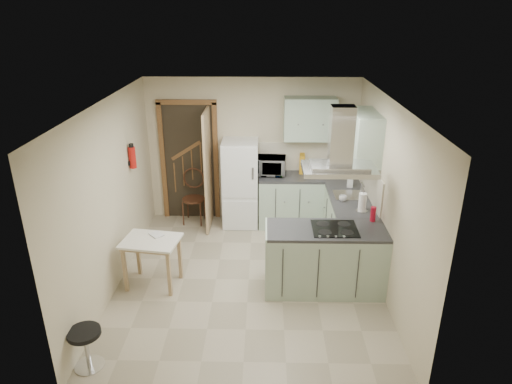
{
  "coord_description": "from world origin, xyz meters",
  "views": [
    {
      "loc": [
        0.21,
        -5.47,
        3.58
      ],
      "look_at": [
        0.09,
        0.45,
        1.15
      ],
      "focal_mm": 32.0,
      "sensor_mm": 36.0,
      "label": 1
    }
  ],
  "objects_px": {
    "drop_leaf_table": "(153,262)",
    "extractor_hood": "(339,169)",
    "fridge": "(240,184)",
    "peninsula": "(325,259)",
    "bentwood_chair": "(193,199)",
    "stool": "(87,348)",
    "microwave": "(269,166)"
  },
  "relations": [
    {
      "from": "fridge",
      "to": "microwave",
      "type": "relative_size",
      "value": 2.71
    },
    {
      "from": "fridge",
      "to": "microwave",
      "type": "height_order",
      "value": "fridge"
    },
    {
      "from": "stool",
      "to": "fridge",
      "type": "bearing_deg",
      "value": 67.47
    },
    {
      "from": "drop_leaf_table",
      "to": "fridge",
      "type": "bearing_deg",
      "value": 69.33
    },
    {
      "from": "bentwood_chair",
      "to": "microwave",
      "type": "distance_m",
      "value": 1.45
    },
    {
      "from": "extractor_hood",
      "to": "bentwood_chair",
      "type": "bearing_deg",
      "value": 136.99
    },
    {
      "from": "fridge",
      "to": "drop_leaf_table",
      "type": "xyz_separation_m",
      "value": [
        -1.1,
        -1.94,
        -0.4
      ]
    },
    {
      "from": "drop_leaf_table",
      "to": "bentwood_chair",
      "type": "bearing_deg",
      "value": 91.11
    },
    {
      "from": "extractor_hood",
      "to": "stool",
      "type": "distance_m",
      "value": 3.49
    },
    {
      "from": "drop_leaf_table",
      "to": "bentwood_chair",
      "type": "xyz_separation_m",
      "value": [
        0.27,
        1.96,
        0.09
      ]
    },
    {
      "from": "bentwood_chair",
      "to": "extractor_hood",
      "type": "bearing_deg",
      "value": -37.27
    },
    {
      "from": "drop_leaf_table",
      "to": "extractor_hood",
      "type": "bearing_deg",
      "value": 7.81
    },
    {
      "from": "bentwood_chair",
      "to": "peninsula",
      "type": "bearing_deg",
      "value": -38.63
    },
    {
      "from": "extractor_hood",
      "to": "drop_leaf_table",
      "type": "distance_m",
      "value": 2.78
    },
    {
      "from": "peninsula",
      "to": "drop_leaf_table",
      "type": "bearing_deg",
      "value": 178.9
    },
    {
      "from": "peninsula",
      "to": "fridge",
      "type": "bearing_deg",
      "value": 121.74
    },
    {
      "from": "fridge",
      "to": "bentwood_chair",
      "type": "relative_size",
      "value": 1.71
    },
    {
      "from": "peninsula",
      "to": "microwave",
      "type": "bearing_deg",
      "value": 109.87
    },
    {
      "from": "peninsula",
      "to": "stool",
      "type": "relative_size",
      "value": 3.34
    },
    {
      "from": "extractor_hood",
      "to": "drop_leaf_table",
      "type": "bearing_deg",
      "value": 178.94
    },
    {
      "from": "fridge",
      "to": "peninsula",
      "type": "distance_m",
      "value": 2.35
    },
    {
      "from": "peninsula",
      "to": "extractor_hood",
      "type": "distance_m",
      "value": 1.27
    },
    {
      "from": "drop_leaf_table",
      "to": "microwave",
      "type": "relative_size",
      "value": 1.33
    },
    {
      "from": "extractor_hood",
      "to": "microwave",
      "type": "relative_size",
      "value": 1.63
    },
    {
      "from": "peninsula",
      "to": "drop_leaf_table",
      "type": "xyz_separation_m",
      "value": [
        -2.32,
        0.04,
        -0.1
      ]
    },
    {
      "from": "fridge",
      "to": "drop_leaf_table",
      "type": "distance_m",
      "value": 2.26
    },
    {
      "from": "bentwood_chair",
      "to": "microwave",
      "type": "relative_size",
      "value": 1.59
    },
    {
      "from": "drop_leaf_table",
      "to": "microwave",
      "type": "distance_m",
      "value": 2.65
    },
    {
      "from": "extractor_hood",
      "to": "fridge",
      "type": "bearing_deg",
      "value": 123.79
    },
    {
      "from": "extractor_hood",
      "to": "stool",
      "type": "xyz_separation_m",
      "value": [
        -2.77,
        -1.51,
        -1.49
      ]
    },
    {
      "from": "peninsula",
      "to": "drop_leaf_table",
      "type": "distance_m",
      "value": 2.32
    },
    {
      "from": "bentwood_chair",
      "to": "fridge",
      "type": "bearing_deg",
      "value": 3.71
    }
  ]
}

